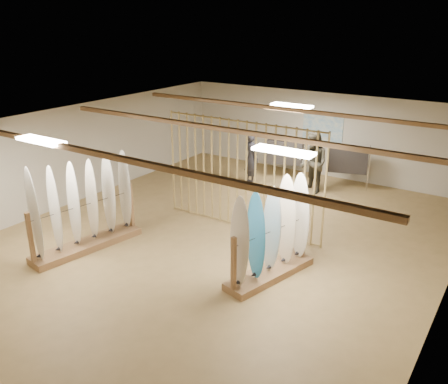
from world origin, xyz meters
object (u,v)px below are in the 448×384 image
Objects in this scene: rack_right at (271,246)px; shopper_a at (251,155)px; clothing_rack_b at (348,160)px; shopper_b at (314,159)px; clothing_rack_a at (285,152)px; rack_left at (85,219)px.

shopper_a is (-3.33, 4.90, 0.26)m from rack_right.
shopper_b reaches higher than clothing_rack_b.
clothing_rack_b is 3.03m from shopper_a.
rack_left is at bearing -117.15° from clothing_rack_a.
rack_left is 2.00× the size of clothing_rack_a.
shopper_b reaches higher than clothing_rack_a.
shopper_b is at bearing -44.30° from clothing_rack_a.
clothing_rack_b is (2.07, 0.26, -0.00)m from clothing_rack_a.
shopper_b reaches higher than shopper_a.
rack_left is 7.35m from clothing_rack_a.
clothing_rack_a is 1.27m from shopper_a.
clothing_rack_b is at bearing -8.18° from clothing_rack_a.
shopper_b is at bearing -144.14° from clothing_rack_b.
clothing_rack_a is at bearing -92.32° from shopper_a.
rack_right is at bearing -102.20° from clothing_rack_b.
shopper_a is at bearing 138.44° from rack_right.
rack_left reaches higher than clothing_rack_a.
rack_left is 6.17m from shopper_a.
rack_right is (4.19, 1.20, -0.03)m from rack_left.
clothing_rack_a is 0.64× the size of shopper_b.
clothing_rack_a is (-2.68, 5.99, 0.18)m from rack_right.
clothing_rack_a is at bearing 128.38° from rack_right.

